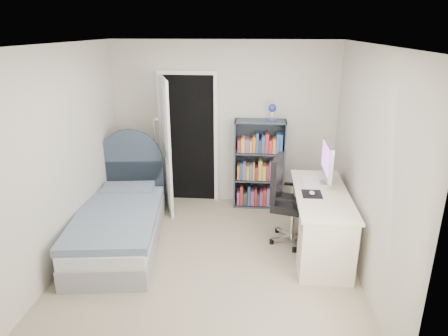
# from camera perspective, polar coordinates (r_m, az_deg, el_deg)

# --- Properties ---
(room_shell) EXTENTS (3.50, 3.70, 2.60)m
(room_shell) POSITION_cam_1_polar(r_m,az_deg,el_deg) (4.44, -2.07, 0.91)
(room_shell) COLOR gray
(room_shell) RESTS_ON ground
(door) EXTENTS (0.92, 0.79, 2.06)m
(door) POSITION_cam_1_polar(r_m,az_deg,el_deg) (6.06, -7.09, 3.75)
(door) COLOR black
(door) RESTS_ON ground
(bed) EXTENTS (1.23, 2.18, 1.28)m
(bed) POSITION_cam_1_polar(r_m,az_deg,el_deg) (5.38, -14.53, -7.36)
(bed) COLOR gray
(bed) RESTS_ON ground
(nightstand) EXTENTS (0.41, 0.41, 0.60)m
(nightstand) POSITION_cam_1_polar(r_m,az_deg,el_deg) (6.47, -12.12, -1.45)
(nightstand) COLOR #DBA786
(nightstand) RESTS_ON ground
(floor_lamp) EXTENTS (0.21, 0.21, 1.44)m
(floor_lamp) POSITION_cam_1_polar(r_m,az_deg,el_deg) (6.17, -9.46, -0.44)
(floor_lamp) COLOR silver
(floor_lamp) RESTS_ON ground
(bookcase) EXTENTS (0.76, 0.33, 1.62)m
(bookcase) POSITION_cam_1_polar(r_m,az_deg,el_deg) (6.15, 5.16, 0.04)
(bookcase) COLOR #39444E
(bookcase) RESTS_ON ground
(desk) EXTENTS (0.64, 1.60, 1.31)m
(desk) POSITION_cam_1_polar(r_m,az_deg,el_deg) (5.11, 13.53, -7.04)
(desk) COLOR #F5EACD
(desk) RESTS_ON ground
(office_chair) EXTENTS (0.62, 0.64, 1.14)m
(office_chair) POSITION_cam_1_polar(r_m,az_deg,el_deg) (5.16, 8.94, -3.99)
(office_chair) COLOR silver
(office_chair) RESTS_ON ground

